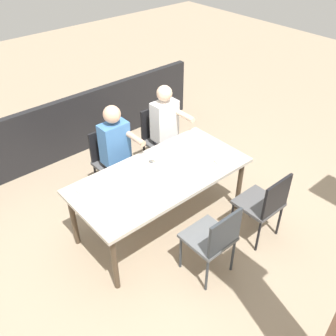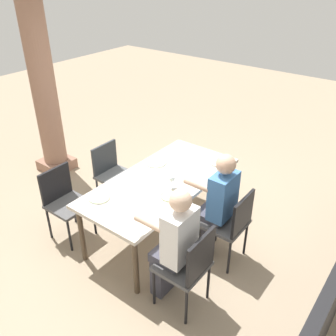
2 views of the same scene
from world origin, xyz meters
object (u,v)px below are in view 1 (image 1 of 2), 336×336
chair_west_north (265,203)px  plate_3 (86,187)px  chair_west_south (159,136)px  plate_0 (224,161)px  diner_man_white (168,130)px  wine_glass_1 (153,156)px  dining_table (161,178)px  diner_woman_green (119,153)px  plate_1 (159,154)px  plate_2 (159,197)px  chair_mid_north (214,238)px  chair_mid_south (111,158)px

chair_west_north → plate_3: 1.91m
chair_west_south → plate_0: chair_west_south is taller
diner_man_white → wine_glass_1: 0.87m
dining_table → diner_woman_green: bearing=-84.5°
plate_1 → plate_2: bearing=50.4°
diner_woman_green → wine_glass_1: 0.56m
plate_3 → chair_west_south: bearing=-158.3°
plate_0 → plate_3: 1.56m
chair_west_north → plate_1: (0.51, -1.18, 0.25)m
chair_mid_north → plate_1: bearing=-103.7°
diner_man_white → plate_2: (0.99, 1.01, 0.07)m
diner_man_white → plate_1: size_ratio=6.37×
chair_mid_south → diner_woman_green: size_ratio=0.69×
dining_table → chair_mid_north: chair_mid_north is taller
diner_man_white → chair_west_south: bearing=-89.0°
dining_table → diner_woman_green: (0.07, -0.71, 0.00)m
wine_glass_1 → diner_man_white: bearing=-141.8°
chair_west_north → plate_0: bearing=-87.5°
diner_man_white → wine_glass_1: diner_man_white is taller
plate_0 → diner_woman_green: bearing=-52.5°
plate_1 → wine_glass_1: bearing=31.7°
dining_table → plate_2: (0.27, 0.29, 0.07)m
dining_table → chair_west_south: 1.16m
chair_west_south → diner_man_white: diner_man_white is taller
dining_table → diner_man_white: size_ratio=1.52×
plate_0 → wine_glass_1: bearing=-36.8°
chair_mid_north → plate_1: chair_mid_north is taller
chair_mid_north → plate_3: chair_mid_north is taller
dining_table → diner_woman_green: diner_woman_green is taller
wine_glass_1 → plate_3: wine_glass_1 is taller
plate_2 → dining_table: bearing=-132.2°
chair_west_south → diner_man_white: (-0.00, 0.18, 0.16)m
diner_woman_green → plate_2: diner_woman_green is taller
diner_man_white → diner_woman_green: bearing=1.0°
dining_table → diner_man_white: diner_man_white is taller
chair_mid_north → chair_mid_south: 1.78m
chair_west_south → diner_man_white: 0.24m
plate_1 → diner_man_white: bearing=-139.9°
chair_mid_north → diner_man_white: size_ratio=0.67×
plate_0 → plate_1: same height
plate_3 → diner_woman_green: bearing=-149.7°
chair_mid_north → wine_glass_1: wine_glass_1 is taller
dining_table → chair_mid_north: bearing=85.5°
chair_mid_south → chair_mid_north: bearing=90.0°
chair_mid_south → plate_2: 1.23m
diner_man_white → plate_0: bearing=88.3°
diner_woman_green → plate_2: 1.02m
diner_woman_green → wine_glass_1: diner_woman_green is taller
diner_man_white → chair_mid_south: bearing=-12.2°
chair_mid_south → plate_2: chair_mid_south is taller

